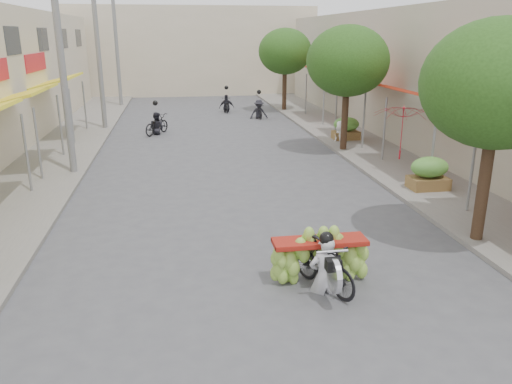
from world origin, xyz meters
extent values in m
plane|color=#4E4E53|center=(0.00, 0.00, 0.00)|extent=(120.00, 120.00, 0.00)
cube|color=gray|center=(-7.00, 15.00, 0.06)|extent=(4.00, 60.00, 0.12)
cube|color=gray|center=(7.00, 15.00, 0.06)|extent=(4.00, 60.00, 0.12)
cylinder|color=slate|center=(-6.30, 9.80, 1.27)|extent=(0.08, 0.08, 2.55)
cube|color=yellow|center=(-7.12, 13.00, 2.75)|extent=(1.77, 4.00, 0.53)
cylinder|color=slate|center=(-6.30, 11.20, 1.27)|extent=(0.08, 0.08, 2.55)
cylinder|color=slate|center=(-6.30, 14.80, 1.27)|extent=(0.08, 0.08, 2.55)
cube|color=yellow|center=(-7.12, 19.00, 2.75)|extent=(1.77, 4.00, 0.53)
cylinder|color=slate|center=(-6.30, 17.20, 1.27)|extent=(0.08, 0.08, 2.55)
cylinder|color=slate|center=(-6.30, 20.80, 1.27)|extent=(0.08, 0.08, 2.55)
cube|color=red|center=(-8.00, 19.00, 3.60)|extent=(0.10, 3.50, 0.80)
cube|color=#1E2328|center=(-8.02, 16.00, 4.60)|extent=(0.08, 2.00, 1.10)
cube|color=#1E2328|center=(-8.02, 21.00, 4.60)|extent=(0.08, 2.00, 1.10)
cube|color=#1E2328|center=(-8.02, 26.00, 4.60)|extent=(0.08, 2.00, 1.10)
cube|color=#1E2328|center=(-8.02, 31.00, 4.60)|extent=(0.08, 2.00, 1.10)
cube|color=#B0A792|center=(12.00, 14.00, 3.00)|extent=(8.00, 40.00, 6.00)
cylinder|color=slate|center=(6.30, 5.90, 1.27)|extent=(0.08, 0.08, 2.55)
cube|color=#B73018|center=(7.12, 10.00, 2.75)|extent=(1.77, 4.20, 0.53)
cylinder|color=slate|center=(6.30, 8.10, 1.27)|extent=(0.08, 0.08, 2.55)
cylinder|color=slate|center=(6.30, 11.90, 1.27)|extent=(0.08, 0.08, 2.55)
cube|color=#B73018|center=(7.12, 16.00, 2.75)|extent=(1.77, 4.20, 0.53)
cylinder|color=slate|center=(6.30, 14.10, 1.27)|extent=(0.08, 0.08, 2.55)
cylinder|color=slate|center=(6.30, 17.90, 1.27)|extent=(0.08, 0.08, 2.55)
cube|color=#B73018|center=(7.12, 22.00, 2.75)|extent=(1.77, 4.20, 0.53)
cylinder|color=slate|center=(6.30, 20.10, 1.27)|extent=(0.08, 0.08, 2.55)
cylinder|color=slate|center=(6.30, 23.90, 1.27)|extent=(0.08, 0.08, 2.55)
cube|color=beige|center=(0.00, 38.00, 3.50)|extent=(20.00, 6.00, 7.00)
cylinder|color=slate|center=(-5.40, 12.00, 4.00)|extent=(0.24, 0.24, 8.00)
cylinder|color=slate|center=(-5.40, 21.00, 4.00)|extent=(0.24, 0.24, 8.00)
cylinder|color=slate|center=(-5.40, 30.00, 4.00)|extent=(0.24, 0.24, 8.00)
cylinder|color=#3A2719|center=(5.40, 4.00, 1.60)|extent=(0.28, 0.28, 3.20)
ellipsoid|color=#285318|center=(5.40, 4.00, 3.80)|extent=(3.40, 3.40, 2.90)
cylinder|color=#3A2719|center=(5.40, 14.00, 1.60)|extent=(0.28, 0.28, 3.20)
ellipsoid|color=#285318|center=(5.40, 14.00, 3.80)|extent=(3.40, 3.40, 2.90)
cylinder|color=#3A2719|center=(5.40, 26.00, 1.60)|extent=(0.28, 0.28, 3.20)
ellipsoid|color=#285318|center=(5.40, 26.00, 3.80)|extent=(3.40, 3.40, 2.90)
cube|color=brown|center=(6.20, 8.00, 0.37)|extent=(1.20, 0.80, 0.50)
ellipsoid|color=#559939|center=(6.20, 8.00, 0.95)|extent=(1.20, 0.88, 0.66)
cube|color=brown|center=(6.20, 16.00, 0.37)|extent=(1.20, 0.80, 0.50)
ellipsoid|color=#559939|center=(6.20, 16.00, 0.95)|extent=(1.20, 0.88, 0.66)
imported|color=black|center=(1.06, 2.35, 0.53)|extent=(1.22, 1.84, 1.06)
cylinder|color=silver|center=(1.06, 1.70, 0.62)|extent=(0.10, 0.66, 0.66)
cube|color=black|center=(1.06, 1.80, 0.80)|extent=(0.28, 0.22, 0.22)
cylinder|color=silver|center=(1.06, 1.90, 1.02)|extent=(0.60, 0.05, 0.05)
cube|color=maroon|center=(1.06, 2.70, 0.88)|extent=(1.90, 0.55, 0.10)
imported|color=silver|center=(1.06, 2.30, 1.15)|extent=(0.61, 0.45, 1.70)
sphere|color=black|center=(1.06, 2.27, 1.97)|extent=(0.28, 0.28, 0.28)
imported|color=#A51623|center=(6.07, 9.82, 2.57)|extent=(2.72, 2.72, 1.93)
imported|color=white|center=(5.90, 15.77, 1.05)|extent=(1.07, 0.90, 1.87)
imported|color=black|center=(-2.65, 19.23, 0.50)|extent=(1.52, 1.87, 1.01)
imported|color=#232229|center=(-2.65, 19.23, 1.12)|extent=(0.93, 0.83, 1.65)
sphere|color=black|center=(-2.65, 19.23, 1.58)|extent=(0.26, 0.26, 0.26)
imported|color=black|center=(3.26, 23.28, 0.46)|extent=(0.54, 1.57, 0.91)
imported|color=#232229|center=(3.26, 23.28, 1.12)|extent=(1.09, 0.62, 1.65)
sphere|color=black|center=(3.26, 23.28, 1.58)|extent=(0.26, 0.26, 0.26)
imported|color=black|center=(1.63, 26.16, 0.44)|extent=(0.67, 1.58, 0.87)
imported|color=#232229|center=(1.63, 26.16, 1.12)|extent=(1.00, 0.60, 1.65)
sphere|color=black|center=(1.63, 26.16, 1.58)|extent=(0.26, 0.26, 0.26)
camera|label=1|loc=(-1.68, -6.21, 4.86)|focal=35.00mm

